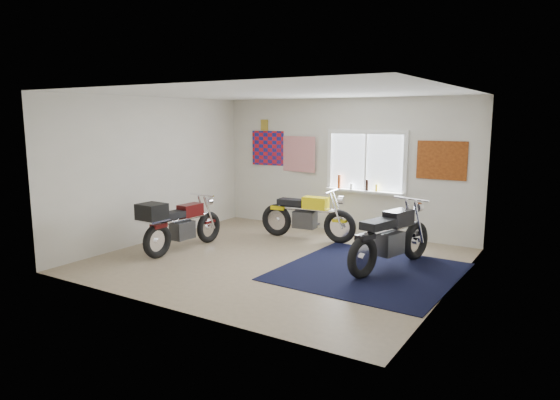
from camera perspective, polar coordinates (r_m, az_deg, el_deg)
The scene contains 10 objects.
ground at distance 8.27m, azimuth -0.24°, elevation -6.87°, with size 5.50×5.50×0.00m, color #9E896B.
room_shell at distance 7.96m, azimuth -0.25°, elevation 4.53°, with size 5.50×5.50×5.50m.
navy_rug at distance 7.77m, azimuth 10.13°, elevation -8.05°, with size 2.50×2.60×0.01m, color black.
window_assembly at distance 9.96m, azimuth 9.80°, elevation 3.82°, with size 1.66×0.17×1.26m.
oil_bottles at distance 10.03m, azimuth 8.35°, elevation 1.84°, with size 0.85×0.07×0.28m.
flag_display at distance 11.05m, azimuth -1.79°, elevation 8.55°, with size 1.60×0.10×1.17m.
triumph_poster at distance 9.51m, azimuth 17.99°, elevation 4.33°, with size 0.90×0.03×0.70m, color #A54C14.
yellow_triumph at distance 9.56m, azimuth 3.09°, elevation -1.95°, with size 1.97×0.59×0.99m.
black_chrome_bike at distance 7.90m, azimuth 12.52°, elevation -4.40°, with size 0.77×2.02×1.06m.
maroon_tourer at distance 8.84m, azimuth -11.60°, elevation -2.71°, with size 0.56×1.86×0.94m.
Camera 1 is at (4.21, -6.72, 2.32)m, focal length 32.00 mm.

